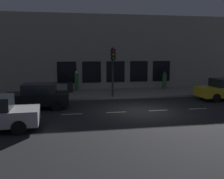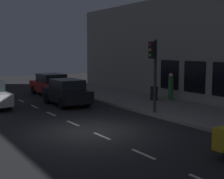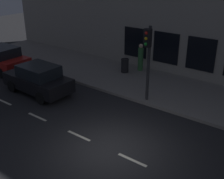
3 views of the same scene
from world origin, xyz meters
The scene contains 9 objects.
ground_plane centered at (0.00, 0.00, 0.00)m, with size 60.00×60.00×0.00m, color #232326.
sidewalk centered at (6.25, 0.00, 0.07)m, with size 4.50×32.00×0.15m.
building_facade centered at (8.80, 0.00, 3.41)m, with size 0.65×32.00×6.84m.
lane_centre_line centered at (0.00, -1.00, 0.00)m, with size 0.12×27.20×0.01m.
traffic_light centered at (4.25, 1.03, 2.64)m, with size 0.50×0.32×3.69m.
parked_car_1 centered at (2.74, 11.03, 0.79)m, with size 2.02×3.98×1.58m.
parked_car_3 centered at (1.83, 6.23, 0.79)m, with size 1.89×3.92×1.58m.
pedestrian_0 centered at (7.85, 3.60, 0.97)m, with size 0.40×0.40×1.72m.
trash_bin centered at (6.96, 4.18, 0.58)m, with size 0.49×0.49×0.86m.
Camera 3 is at (-7.09, -5.47, 6.42)m, focal length 46.01 mm.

